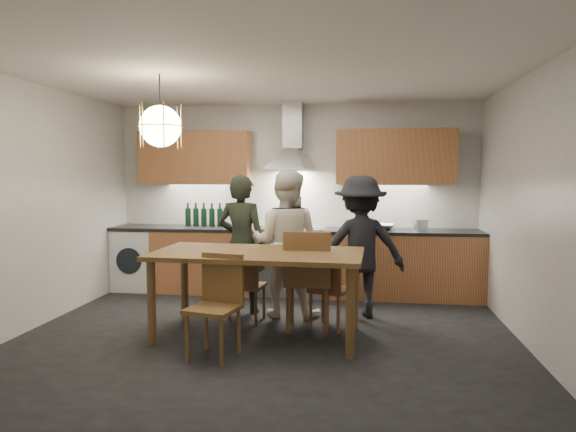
# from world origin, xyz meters

# --- Properties ---
(ground) EXTENTS (5.00, 5.00, 0.00)m
(ground) POSITION_xyz_m (0.00, 0.00, 0.00)
(ground) COLOR black
(ground) RESTS_ON ground
(room_shell) EXTENTS (5.02, 4.52, 2.61)m
(room_shell) POSITION_xyz_m (0.00, 0.00, 1.71)
(room_shell) COLOR white
(room_shell) RESTS_ON ground
(counter_run) EXTENTS (5.00, 0.62, 0.90)m
(counter_run) POSITION_xyz_m (0.02, 1.95, 0.45)
(counter_run) COLOR #C07A49
(counter_run) RESTS_ON ground
(range_stove) EXTENTS (0.90, 0.60, 0.92)m
(range_stove) POSITION_xyz_m (0.00, 1.94, 0.44)
(range_stove) COLOR silver
(range_stove) RESTS_ON ground
(wall_fixtures) EXTENTS (4.30, 0.54, 1.10)m
(wall_fixtures) POSITION_xyz_m (0.00, 2.07, 1.87)
(wall_fixtures) COLOR #B97847
(wall_fixtures) RESTS_ON ground
(pendant_lamp) EXTENTS (0.43, 0.43, 0.70)m
(pendant_lamp) POSITION_xyz_m (-1.00, -0.10, 2.10)
(pendant_lamp) COLOR black
(pendant_lamp) RESTS_ON ground
(dining_table) EXTENTS (2.10, 1.10, 0.87)m
(dining_table) POSITION_xyz_m (-0.08, 0.06, 0.77)
(dining_table) COLOR brown
(dining_table) RESTS_ON ground
(chair_back_left) EXTENTS (0.41, 0.41, 0.82)m
(chair_back_left) POSITION_xyz_m (-0.32, 0.53, 0.47)
(chair_back_left) COLOR brown
(chair_back_left) RESTS_ON ground
(chair_back_mid) EXTENTS (0.49, 0.49, 1.06)m
(chair_back_mid) POSITION_xyz_m (0.39, 0.31, 0.61)
(chair_back_mid) COLOR brown
(chair_back_mid) RESTS_ON ground
(chair_back_right) EXTENTS (0.49, 0.49, 0.85)m
(chair_back_right) POSITION_xyz_m (0.59, 0.41, 0.49)
(chair_back_right) COLOR brown
(chair_back_right) RESTS_ON ground
(chair_front) EXTENTS (0.50, 0.50, 0.92)m
(chair_front) POSITION_xyz_m (-0.34, -0.48, 0.53)
(chair_front) COLOR brown
(chair_front) RESTS_ON ground
(person_left) EXTENTS (0.65, 0.49, 1.63)m
(person_left) POSITION_xyz_m (-0.46, 0.98, 0.81)
(person_left) COLOR black
(person_left) RESTS_ON ground
(person_mid) EXTENTS (0.87, 0.71, 1.68)m
(person_mid) POSITION_xyz_m (0.08, 0.90, 0.84)
(person_mid) COLOR silver
(person_mid) RESTS_ON ground
(person_right) EXTENTS (1.15, 0.80, 1.62)m
(person_right) POSITION_xyz_m (0.93, 0.97, 0.81)
(person_right) COLOR black
(person_right) RESTS_ON ground
(mixing_bowl) EXTENTS (0.40, 0.40, 0.08)m
(mixing_bowl) POSITION_xyz_m (1.22, 1.93, 0.94)
(mixing_bowl) COLOR #ACADB0
(mixing_bowl) RESTS_ON counter_run
(stock_pot) EXTENTS (0.20, 0.20, 0.14)m
(stock_pot) POSITION_xyz_m (1.70, 1.94, 0.97)
(stock_pot) COLOR silver
(stock_pot) RESTS_ON counter_run
(wine_bottles) EXTENTS (0.54, 0.08, 0.33)m
(wine_bottles) POSITION_xyz_m (-1.25, 2.03, 1.06)
(wine_bottles) COLOR black
(wine_bottles) RESTS_ON counter_run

